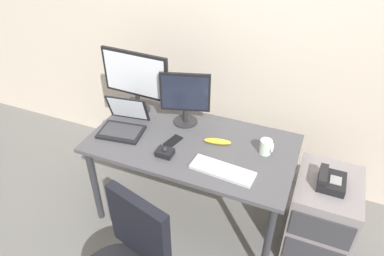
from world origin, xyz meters
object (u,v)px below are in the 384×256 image
file_cabinet (321,215)px  coffee_mug (266,147)px  monitor_main (135,77)px  laptop (124,123)px  desk_phone (330,181)px  keyboard (223,170)px  trackball_mouse (165,152)px  banana (218,141)px  cell_phone (173,141)px  monitor_side (185,96)px

file_cabinet → coffee_mug: coffee_mug is taller
monitor_main → laptop: bearing=-83.6°
desk_phone → monitor_main: monitor_main is taller
file_cabinet → keyboard: bearing=-157.0°
coffee_mug → trackball_mouse: bearing=-155.8°
file_cabinet → desk_phone: desk_phone is taller
monitor_main → banana: 0.79m
desk_phone → file_cabinet: bearing=63.2°
coffee_mug → cell_phone: 0.64m
laptop → banana: size_ratio=1.83×
desk_phone → trackball_mouse: trackball_mouse is taller
monitor_main → cell_phone: 0.58m
monitor_side → trackball_mouse: size_ratio=3.71×
monitor_side → file_cabinet: bearing=-7.3°
monitor_main → coffee_mug: (1.05, -0.14, -0.24)m
monitor_main → file_cabinet: bearing=-5.8°
coffee_mug → cell_phone: coffee_mug is taller
file_cabinet → monitor_main: monitor_main is taller
keyboard → cell_phone: (-0.42, 0.16, -0.01)m
trackball_mouse → banana: trackball_mouse is taller
file_cabinet → laptop: (-1.47, -0.12, 0.47)m
desk_phone → banana: (-0.77, -0.00, 0.09)m
desk_phone → monitor_main: size_ratio=0.36×
file_cabinet → banana: size_ratio=3.24×
trackball_mouse → cell_phone: trackball_mouse is taller
keyboard → cell_phone: bearing=158.9°
monitor_main → trackball_mouse: (0.44, -0.42, -0.27)m
file_cabinet → keyboard: (-0.65, -0.28, 0.43)m
laptop → monitor_side: bearing=33.7°
monitor_side → cell_phone: size_ratio=2.88×
keyboard → cell_phone: 0.45m
monitor_side → trackball_mouse: (0.03, -0.41, -0.20)m
laptop → keyboard: bearing=-11.3°
file_cabinet → monitor_main: 1.67m
monitor_main → cell_phone: size_ratio=3.90×
file_cabinet → monitor_main: (-1.50, 0.15, 0.71)m
cell_phone → banana: 0.31m
desk_phone → keyboard: keyboard is taller
keyboard → monitor_side: bearing=136.2°
monitor_side → banana: size_ratio=2.15×
trackball_mouse → coffee_mug: coffee_mug is taller
monitor_side → cell_phone: (0.02, -0.26, -0.22)m
coffee_mug → cell_phone: bearing=-168.7°
coffee_mug → banana: (-0.33, -0.03, -0.03)m
file_cabinet → monitor_main: size_ratio=1.11×
file_cabinet → desk_phone: (-0.01, -0.02, 0.34)m
monitor_side → laptop: monitor_side is taller
keyboard → banana: bearing=115.5°
keyboard → coffee_mug: 0.36m
cell_phone → trackball_mouse: bearing=-71.2°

